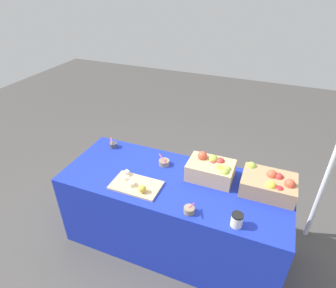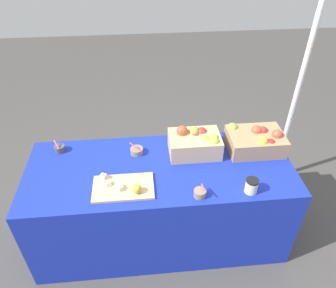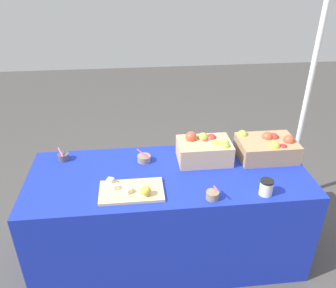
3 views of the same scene
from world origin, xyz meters
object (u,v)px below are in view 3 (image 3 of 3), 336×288
cutting_board_front (132,191)px  sample_bowl_near (144,158)px  sample_bowl_mid (213,195)px  tent_pole (307,97)px  apple_crate_left (267,147)px  coffee_cup (266,187)px  sample_bowl_far (64,157)px  apple_crate_middle (206,149)px

cutting_board_front → sample_bowl_near: size_ratio=3.68×
sample_bowl_mid → tent_pole: bearing=41.9°
apple_crate_left → coffee_cup: apple_crate_left is taller
sample_bowl_far → tent_pole: bearing=9.0°
coffee_cup → sample_bowl_mid: bearing=-178.9°
cutting_board_front → coffee_cup: size_ratio=3.90×
apple_crate_left → coffee_cup: (-0.16, -0.44, -0.03)m
apple_crate_middle → coffee_cup: 0.53m
sample_bowl_mid → sample_bowl_far: bearing=150.2°
sample_bowl_mid → coffee_cup: same height
apple_crate_middle → coffee_cup: bearing=-56.8°
tent_pole → sample_bowl_mid: bearing=-138.1°
cutting_board_front → sample_bowl_near: 0.38m
apple_crate_left → coffee_cup: 0.47m
sample_bowl_far → coffee_cup: coffee_cup is taller
cutting_board_front → sample_bowl_mid: sample_bowl_mid is taller
sample_bowl_near → coffee_cup: sample_bowl_near is taller
sample_bowl_mid → coffee_cup: 0.34m
cutting_board_front → sample_bowl_mid: size_ratio=3.82×
coffee_cup → tent_pole: tent_pole is taller
sample_bowl_mid → tent_pole: tent_pole is taller
apple_crate_middle → sample_bowl_mid: bearing=-96.1°
cutting_board_front → coffee_cup: bearing=-7.1°
apple_crate_middle → tent_pole: size_ratio=0.18×
coffee_cup → apple_crate_middle: bearing=123.2°
sample_bowl_near → sample_bowl_mid: (0.39, -0.47, 0.00)m
sample_bowl_near → sample_bowl_mid: 0.61m
cutting_board_front → coffee_cup: 0.83m
coffee_cup → sample_bowl_near: bearing=147.4°
sample_bowl_mid → apple_crate_middle: bearing=83.9°
coffee_cup → tent_pole: size_ratio=0.05×
apple_crate_left → apple_crate_middle: bearing=179.7°
apple_crate_middle → apple_crate_left: bearing=-0.3°
coffee_cup → tent_pole: (0.62, 0.85, 0.23)m
sample_bowl_near → sample_bowl_far: size_ratio=1.14×
sample_bowl_mid → tent_pole: 1.31m
apple_crate_middle → tent_pole: 1.02m
cutting_board_front → sample_bowl_near: bearing=75.9°
sample_bowl_near → sample_bowl_far: sample_bowl_near is taller
apple_crate_middle → sample_bowl_near: (-0.44, 0.03, -0.06)m
apple_crate_left → tent_pole: (0.46, 0.42, 0.21)m
apple_crate_left → sample_bowl_mid: size_ratio=3.89×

